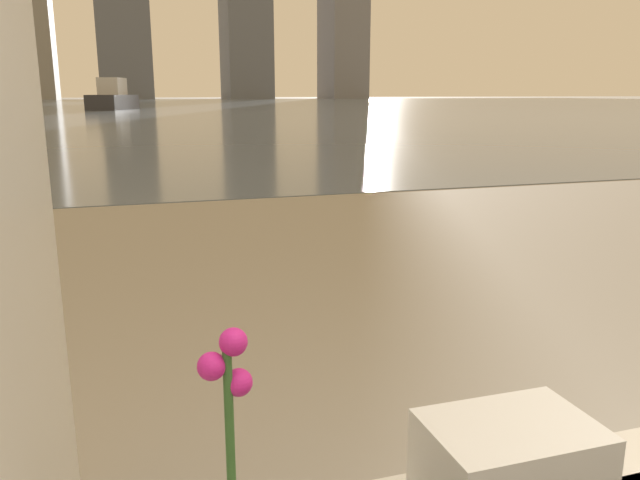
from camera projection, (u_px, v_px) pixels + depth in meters
towel_stack at (509, 470)px, 0.98m from camera, size 0.26×0.18×0.16m
harbor_water at (128, 105)px, 57.85m from camera, size 180.00×110.00×0.01m
harbor_boat_2 at (113, 98)px, 42.80m from camera, size 3.57×6.01×2.13m
skyline_tower_3 at (123, 31)px, 107.40m from camera, size 8.93×7.03×22.85m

